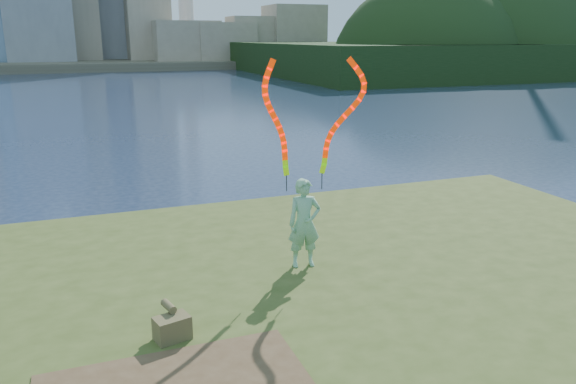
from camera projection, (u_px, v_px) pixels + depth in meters
name	position (u px, v px, depth m)	size (l,w,h in m)	color
ground	(277.00, 320.00, 9.92)	(320.00, 320.00, 0.00)	#19253F
grassy_knoll	(333.00, 373.00, 7.75)	(20.00, 18.00, 0.80)	#364418
far_shore	(91.00, 62.00, 95.45)	(320.00, 40.00, 1.20)	#514B3B
wooded_hill	(518.00, 69.00, 84.13)	(78.00, 50.00, 63.00)	black
woman_with_ribbons	(304.00, 190.00, 9.90)	(2.03, 0.48, 4.01)	#1B7C42
canvas_bag	(172.00, 326.00, 7.72)	(0.53, 0.60, 0.45)	brown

